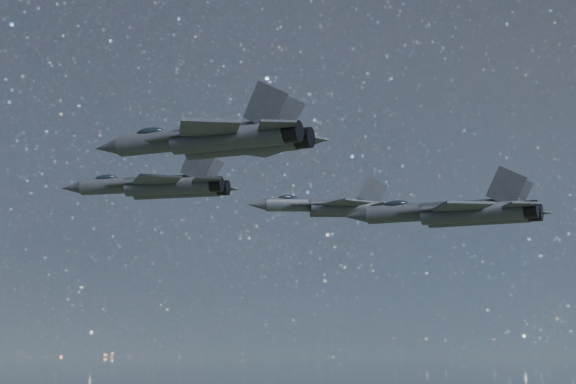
{
  "coord_description": "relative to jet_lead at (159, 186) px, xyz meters",
  "views": [
    {
      "loc": [
        4.71,
        -85.31,
        135.54
      ],
      "look_at": [
        0.15,
        -1.0,
        150.06
      ],
      "focal_mm": 60.0,
      "sensor_mm": 36.0,
      "label": 1
    }
  ],
  "objects": [
    {
      "name": "jet_lead",
      "position": [
        0.0,
        0.0,
        0.0
      ],
      "size": [
        15.86,
        10.91,
        3.98
      ],
      "rotation": [
        0.0,
        0.0,
        -0.2
      ],
      "color": "#2F333A"
    },
    {
      "name": "jet_left",
      "position": [
        14.8,
        23.3,
        1.71
      ],
      "size": [
        16.48,
        11.58,
        4.16
      ],
      "rotation": [
        0.0,
        0.0,
        0.09
      ],
      "color": "#2F333A"
    },
    {
      "name": "jet_slot",
      "position": [
        25.76,
        4.66,
        -1.76
      ],
      "size": [
        18.47,
        12.26,
        4.7
      ],
      "rotation": [
        0.0,
        0.0,
        -0.37
      ],
      "color": "#2F333A"
    },
    {
      "name": "jet_right",
      "position": [
        6.21,
        -9.6,
        1.79
      ],
      "size": [
        18.95,
        12.59,
        4.82
      ],
      "rotation": [
        0.0,
        0.0,
        -0.36
      ],
      "color": "#2F333A"
    }
  ]
}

